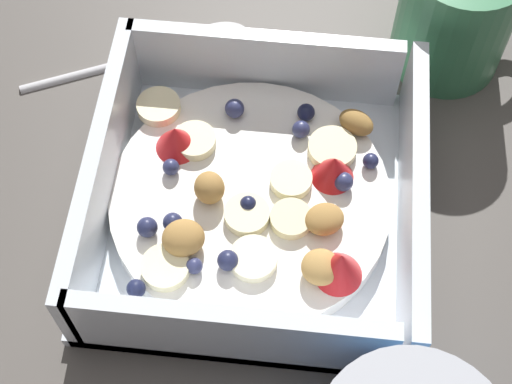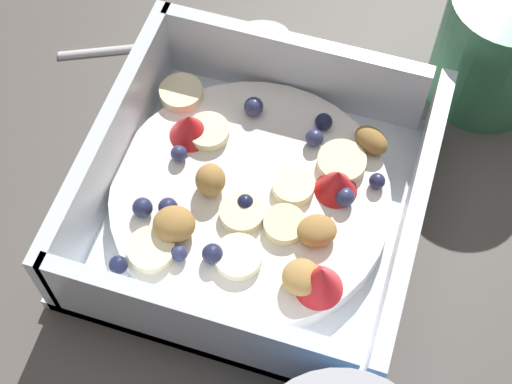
% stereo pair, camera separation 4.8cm
% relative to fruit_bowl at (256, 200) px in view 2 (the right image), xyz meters
% --- Properties ---
extents(ground_plane, '(2.40, 2.40, 0.00)m').
position_rel_fruit_bowl_xyz_m(ground_plane, '(0.02, -0.00, -0.02)').
color(ground_plane, '#56514C').
extents(fruit_bowl, '(0.20, 0.20, 0.07)m').
position_rel_fruit_bowl_xyz_m(fruit_bowl, '(0.00, 0.00, 0.00)').
color(fruit_bowl, white).
rests_on(fruit_bowl, ground).
extents(spoon, '(0.09, 0.17, 0.01)m').
position_rel_fruit_bowl_xyz_m(spoon, '(-0.14, -0.07, -0.02)').
color(spoon, silver).
rests_on(spoon, ground).
extents(coffee_mug, '(0.08, 0.10, 0.09)m').
position_rel_fruit_bowl_xyz_m(coffee_mug, '(-0.15, 0.12, 0.02)').
color(coffee_mug, '#3D8456').
rests_on(coffee_mug, ground).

